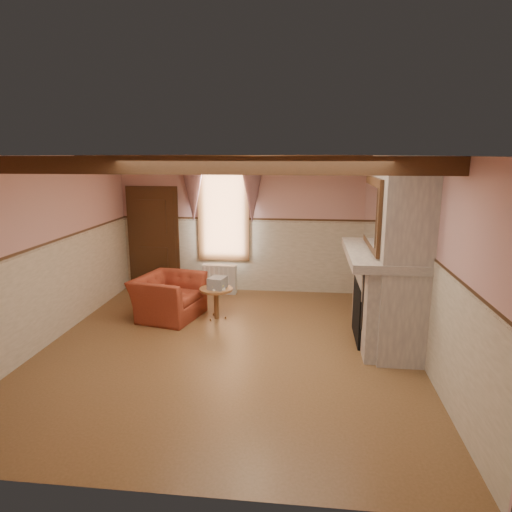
# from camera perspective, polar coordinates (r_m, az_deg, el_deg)

# --- Properties ---
(floor) EXTENTS (5.50, 6.00, 0.01)m
(floor) POSITION_cam_1_polar(r_m,az_deg,el_deg) (6.93, -3.45, -11.43)
(floor) COLOR brown
(floor) RESTS_ON ground
(ceiling) EXTENTS (5.50, 6.00, 0.01)m
(ceiling) POSITION_cam_1_polar(r_m,az_deg,el_deg) (6.33, -3.80, 12.41)
(ceiling) COLOR silver
(ceiling) RESTS_ON wall_back
(wall_back) EXTENTS (5.50, 0.02, 2.80)m
(wall_back) POSITION_cam_1_polar(r_m,az_deg,el_deg) (9.40, -0.43, 3.95)
(wall_back) COLOR tan
(wall_back) RESTS_ON floor
(wall_front) EXTENTS (5.50, 0.02, 2.80)m
(wall_front) POSITION_cam_1_polar(r_m,az_deg,el_deg) (3.70, -11.85, -10.27)
(wall_front) COLOR tan
(wall_front) RESTS_ON floor
(wall_left) EXTENTS (0.02, 6.00, 2.80)m
(wall_left) POSITION_cam_1_polar(r_m,az_deg,el_deg) (7.47, -24.88, 0.47)
(wall_left) COLOR tan
(wall_left) RESTS_ON floor
(wall_right) EXTENTS (0.02, 6.00, 2.80)m
(wall_right) POSITION_cam_1_polar(r_m,az_deg,el_deg) (6.59, 20.64, -0.65)
(wall_right) COLOR tan
(wall_right) RESTS_ON floor
(wainscot) EXTENTS (5.50, 6.00, 1.50)m
(wainscot) POSITION_cam_1_polar(r_m,az_deg,el_deg) (6.66, -3.54, -5.52)
(wainscot) COLOR beige
(wainscot) RESTS_ON floor
(chair_rail) EXTENTS (5.50, 6.00, 0.08)m
(chair_rail) POSITION_cam_1_polar(r_m,az_deg,el_deg) (6.46, -3.63, 0.81)
(chair_rail) COLOR black
(chair_rail) RESTS_ON wainscot
(firebox) EXTENTS (0.20, 0.95, 0.90)m
(firebox) POSITION_cam_1_polar(r_m,az_deg,el_deg) (7.28, 13.16, -6.72)
(firebox) COLOR black
(firebox) RESTS_ON floor
(armchair) EXTENTS (1.23, 1.34, 0.74)m
(armchair) POSITION_cam_1_polar(r_m,az_deg,el_deg) (8.18, -10.88, -5.03)
(armchair) COLOR maroon
(armchair) RESTS_ON floor
(side_table) EXTENTS (0.65, 0.65, 0.55)m
(side_table) POSITION_cam_1_polar(r_m,az_deg,el_deg) (8.02, -4.98, -5.91)
(side_table) COLOR brown
(side_table) RESTS_ON floor
(book_stack) EXTENTS (0.32, 0.37, 0.20)m
(book_stack) POSITION_cam_1_polar(r_m,az_deg,el_deg) (7.90, -4.85, -3.36)
(book_stack) COLOR #B7AD8C
(book_stack) RESTS_ON side_table
(radiator) EXTENTS (0.71, 0.21, 0.60)m
(radiator) POSITION_cam_1_polar(r_m,az_deg,el_deg) (9.44, -4.59, -2.88)
(radiator) COLOR beige
(radiator) RESTS_ON floor
(bowl) EXTENTS (0.34, 0.34, 0.08)m
(bowl) POSITION_cam_1_polar(r_m,az_deg,el_deg) (6.87, 15.79, 0.72)
(bowl) COLOR brown
(bowl) RESTS_ON mantel
(mantel_clock) EXTENTS (0.14, 0.24, 0.20)m
(mantel_clock) POSITION_cam_1_polar(r_m,az_deg,el_deg) (7.82, 14.68, 2.65)
(mantel_clock) COLOR black
(mantel_clock) RESTS_ON mantel
(oil_lamp) EXTENTS (0.11, 0.11, 0.28)m
(oil_lamp) POSITION_cam_1_polar(r_m,az_deg,el_deg) (7.54, 14.99, 2.58)
(oil_lamp) COLOR #BF7C35
(oil_lamp) RESTS_ON mantel
(candle_red) EXTENTS (0.06, 0.06, 0.16)m
(candle_red) POSITION_cam_1_polar(r_m,az_deg,el_deg) (6.29, 16.64, -0.03)
(candle_red) COLOR #A02713
(candle_red) RESTS_ON mantel
(jar_yellow) EXTENTS (0.06, 0.06, 0.12)m
(jar_yellow) POSITION_cam_1_polar(r_m,az_deg,el_deg) (6.77, 15.92, 0.71)
(jar_yellow) COLOR gold
(jar_yellow) RESTS_ON mantel
(fireplace) EXTENTS (0.85, 2.00, 2.80)m
(fireplace) POSITION_cam_1_polar(r_m,az_deg,el_deg) (7.09, 16.95, 0.52)
(fireplace) COLOR gray
(fireplace) RESTS_ON floor
(mantel) EXTENTS (1.05, 2.05, 0.12)m
(mantel) POSITION_cam_1_polar(r_m,az_deg,el_deg) (7.07, 15.50, 0.24)
(mantel) COLOR gray
(mantel) RESTS_ON fireplace
(overmantel_mirror) EXTENTS (0.06, 1.44, 1.04)m
(overmantel_mirror) POSITION_cam_1_polar(r_m,az_deg,el_deg) (6.94, 14.28, 5.20)
(overmantel_mirror) COLOR silver
(overmantel_mirror) RESTS_ON fireplace
(door) EXTENTS (1.10, 0.10, 2.10)m
(door) POSITION_cam_1_polar(r_m,az_deg,el_deg) (9.88, -12.66, 2.00)
(door) COLOR black
(door) RESTS_ON floor
(window) EXTENTS (1.06, 0.08, 2.02)m
(window) POSITION_cam_1_polar(r_m,az_deg,el_deg) (9.43, -4.09, 5.47)
(window) COLOR white
(window) RESTS_ON wall_back
(window_drapes) EXTENTS (1.30, 0.14, 1.40)m
(window_drapes) POSITION_cam_1_polar(r_m,az_deg,el_deg) (9.28, -4.25, 9.08)
(window_drapes) COLOR gray
(window_drapes) RESTS_ON wall_back
(ceiling_beam_front) EXTENTS (5.50, 0.18, 0.20)m
(ceiling_beam_front) POSITION_cam_1_polar(r_m,az_deg,el_deg) (5.15, -6.18, 11.21)
(ceiling_beam_front) COLOR black
(ceiling_beam_front) RESTS_ON ceiling
(ceiling_beam_back) EXTENTS (5.50, 0.18, 0.20)m
(ceiling_beam_back) POSITION_cam_1_polar(r_m,az_deg,el_deg) (7.51, -2.13, 11.70)
(ceiling_beam_back) COLOR black
(ceiling_beam_back) RESTS_ON ceiling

